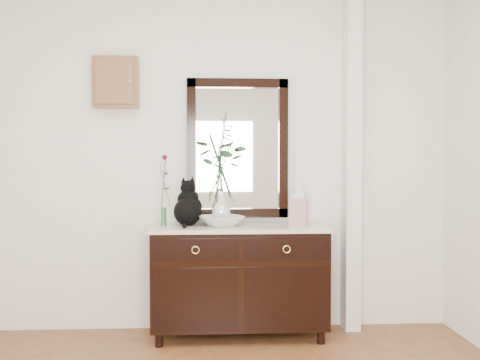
{
  "coord_description": "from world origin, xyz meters",
  "views": [
    {
      "loc": [
        -0.14,
        -2.49,
        1.34
      ],
      "look_at": [
        0.1,
        1.63,
        1.2
      ],
      "focal_mm": 42.0,
      "sensor_mm": 36.0,
      "label": 1
    }
  ],
  "objects": [
    {
      "name": "wall_back",
      "position": [
        0.0,
        1.98,
        1.35
      ],
      "size": [
        3.6,
        0.04,
        2.7
      ],
      "primitive_type": "cube",
      "color": "white",
      "rests_on": "ground"
    },
    {
      "name": "vase_branches",
      "position": [
        -0.04,
        1.72,
        1.29
      ],
      "size": [
        0.42,
        0.42,
        0.84
      ],
      "primitive_type": null,
      "rotation": [
        0.0,
        0.0,
        0.06
      ],
      "color": "silver",
      "rests_on": "lotus_bowl"
    },
    {
      "name": "key_cabinet",
      "position": [
        -0.85,
        1.94,
        1.95
      ],
      "size": [
        0.35,
        0.1,
        0.4
      ],
      "primitive_type": "cube",
      "color": "brown",
      "rests_on": "wall_back"
    },
    {
      "name": "sideboard",
      "position": [
        0.1,
        1.73,
        0.47
      ],
      "size": [
        1.33,
        0.52,
        0.82
      ],
      "color": "black",
      "rests_on": "ground"
    },
    {
      "name": "ginger_jar",
      "position": [
        0.56,
        1.74,
        1.02
      ],
      "size": [
        0.16,
        0.16,
        0.34
      ],
      "primitive_type": null,
      "rotation": [
        0.0,
        0.0,
        -0.36
      ],
      "color": "white",
      "rests_on": "sideboard"
    },
    {
      "name": "cat",
      "position": [
        -0.29,
        1.8,
        1.02
      ],
      "size": [
        0.25,
        0.3,
        0.35
      ],
      "primitive_type": null,
      "rotation": [
        0.0,
        0.0,
        0.02
      ],
      "color": "black",
      "rests_on": "sideboard"
    },
    {
      "name": "bud_vase_rose",
      "position": [
        -0.47,
        1.75,
        1.12
      ],
      "size": [
        0.09,
        0.09,
        0.55
      ],
      "primitive_type": null,
      "rotation": [
        0.0,
        0.0,
        -0.37
      ],
      "color": "#2E6F33",
      "rests_on": "sideboard"
    },
    {
      "name": "pilaster",
      "position": [
        1.0,
        1.9,
        1.35
      ],
      "size": [
        0.12,
        0.2,
        2.7
      ],
      "primitive_type": "cube",
      "color": "white",
      "rests_on": "ground"
    },
    {
      "name": "lotus_bowl",
      "position": [
        -0.04,
        1.72,
        0.89
      ],
      "size": [
        0.42,
        0.42,
        0.08
      ],
      "primitive_type": "imported",
      "rotation": [
        0.0,
        0.0,
        0.43
      ],
      "color": "silver",
      "rests_on": "sideboard"
    },
    {
      "name": "wall_mirror",
      "position": [
        0.1,
        1.97,
        1.44
      ],
      "size": [
        0.8,
        0.06,
        1.1
      ],
      "color": "black",
      "rests_on": "wall_back"
    }
  ]
}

